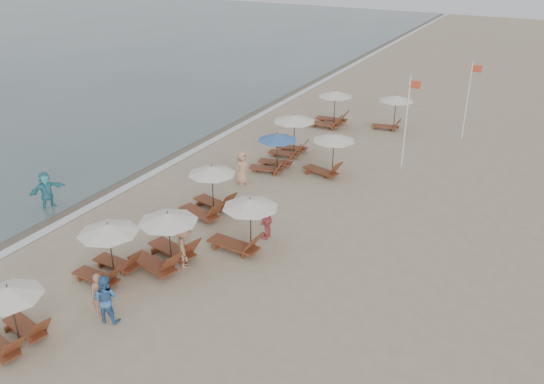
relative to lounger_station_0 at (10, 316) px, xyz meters
The scene contains 21 objects.
ground 7.28m from the lounger_station_0, 29.41° to the left, with size 160.00×160.00×0.00m, color tan.
wet_sand_band 14.94m from the lounger_station_0, 114.72° to the left, with size 3.20×140.00×0.01m, color #6B5E4C.
foam_line 14.45m from the lounger_station_0, 110.01° to the left, with size 0.50×140.00×0.02m, color white.
lounger_station_0 is the anchor object (origin of this frame).
lounger_station_1 4.22m from the lounger_station_0, 90.82° to the left, with size 2.51×2.20×2.26m.
lounger_station_2 6.02m from the lounger_station_0, 78.38° to the left, with size 2.78×2.49×2.26m.
lounger_station_3 10.22m from the lounger_station_0, 88.31° to the left, with size 2.61×2.33×2.35m.
lounger_station_4 16.12m from the lounger_station_0, 88.25° to the left, with size 2.45×2.10×2.08m.
lounger_station_5 18.58m from the lounger_station_0, 89.02° to the left, with size 2.55×2.40×2.37m.
lounger_station_6 24.46m from the lounger_station_0, 89.38° to the left, with size 2.69×2.26×2.36m.
inland_station_0 8.81m from the lounger_station_0, 68.14° to the left, with size 2.86×2.24×2.22m.
inland_station_1 17.18m from the lounger_station_0, 78.93° to the left, with size 2.71×2.24×2.22m.
inland_station_2 25.96m from the lounger_station_0, 81.13° to the left, with size 2.53×2.24×2.22m.
beachgoer_near 2.73m from the lounger_station_0, 60.95° to the left, with size 0.57×0.38×1.57m, color #AB6D5D.
beachgoer_mid_a 2.82m from the lounger_station_0, 52.95° to the left, with size 0.83×0.65×1.71m, color teal.
beachgoer_mid_b 6.42m from the lounger_station_0, 71.96° to the left, with size 1.09×0.62×1.68m, color #9A6F4E.
beachgoer_far_a 10.20m from the lounger_station_0, 68.76° to the left, with size 1.04×0.43×1.77m, color #C54F54.
beachgoer_far_b 13.81m from the lounger_station_0, 90.32° to the left, with size 0.84×0.54×1.71m, color tan.
waterline_walker 9.74m from the lounger_station_0, 132.20° to the left, with size 1.65×0.53×1.78m, color teal.
flag_pole_near 20.87m from the lounger_station_0, 71.94° to the left, with size 0.60×0.08×4.95m.
flag_pole_far 27.31m from the lounger_station_0, 71.97° to the left, with size 0.59×0.08×4.75m.
Camera 1 is at (7.20, -11.91, 11.64)m, focal length 36.99 mm.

